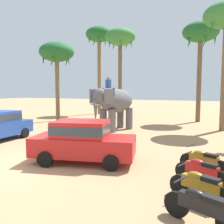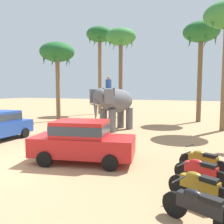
{
  "view_description": "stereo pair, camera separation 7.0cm",
  "coord_description": "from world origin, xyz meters",
  "views": [
    {
      "loc": [
        6.41,
        -7.22,
        2.93
      ],
      "look_at": [
        0.59,
        5.73,
        1.6
      ],
      "focal_mm": 37.85,
      "sensor_mm": 36.0,
      "label": 1
    },
    {
      "loc": [
        6.48,
        -7.19,
        2.93
      ],
      "look_at": [
        0.59,
        5.73,
        1.6
      ],
      "focal_mm": 37.85,
      "sensor_mm": 36.0,
      "label": 2
    }
  ],
  "objects": [
    {
      "name": "motorcycle_mid_row",
      "position": [
        6.04,
        0.29,
        0.46
      ],
      "size": [
        1.69,
        0.86,
        0.94
      ],
      "color": "black",
      "rests_on": "ground"
    },
    {
      "name": "elephant_with_mahout",
      "position": [
        -0.42,
        8.37,
        1.99
      ],
      "size": [
        2.64,
        4.01,
        3.88
      ],
      "color": "slate",
      "rests_on": "ground"
    },
    {
      "name": "palm_tree_far_back",
      "position": [
        -7.42,
        11.01,
        6.26
      ],
      "size": [
        3.2,
        3.2,
        7.35
      ],
      "color": "brown",
      "rests_on": "ground"
    },
    {
      "name": "palm_tree_behind_elephant",
      "position": [
        -3.27,
        16.42,
        8.19
      ],
      "size": [
        3.2,
        3.2,
        9.43
      ],
      "color": "brown",
      "rests_on": "ground"
    },
    {
      "name": "ground_plane",
      "position": [
        0.0,
        0.0,
        0.0
      ],
      "size": [
        120.0,
        120.0,
        0.0
      ],
      "primitive_type": "plane",
      "color": "tan"
    },
    {
      "name": "car_sedan_foreground",
      "position": [
        1.49,
        0.85,
        0.93
      ],
      "size": [
        4.39,
        2.64,
        1.7
      ],
      "color": "red",
      "rests_on": "ground"
    },
    {
      "name": "motorcycle_fourth_in_row",
      "position": [
        6.04,
        1.43,
        0.46
      ],
      "size": [
        1.7,
        0.84,
        0.94
      ],
      "color": "black",
      "rests_on": "ground"
    },
    {
      "name": "motorcycle_nearest_camera",
      "position": [
        6.18,
        -2.08,
        0.46
      ],
      "size": [
        1.71,
        0.83,
        0.94
      ],
      "color": "black",
      "rests_on": "ground"
    },
    {
      "name": "motorcycle_second_in_row",
      "position": [
        6.09,
        -0.92,
        0.46
      ],
      "size": [
        1.7,
        0.85,
        0.94
      ],
      "color": "black",
      "rests_on": "ground"
    },
    {
      "name": "palm_tree_near_hut",
      "position": [
        4.77,
        15.78,
        7.82
      ],
      "size": [
        3.2,
        3.2,
        9.02
      ],
      "color": "brown",
      "rests_on": "ground"
    },
    {
      "name": "palm_tree_left_of_road",
      "position": [
        -6.88,
        18.56,
        9.15
      ],
      "size": [
        3.2,
        3.2,
        10.48
      ],
      "color": "brown",
      "rests_on": "ground"
    }
  ]
}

